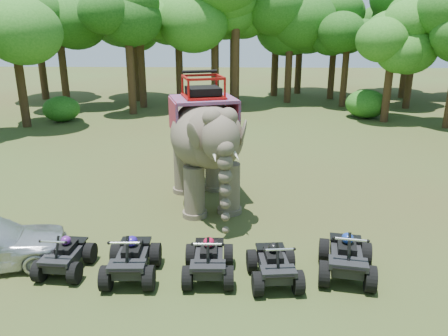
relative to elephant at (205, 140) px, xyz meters
The scene contains 27 objects.
ground 3.89m from the elephant, 76.36° to the right, with size 110.00×110.00×0.00m, color #47381E.
elephant is the anchor object (origin of this frame).
atv_0 6.08m from the elephant, 124.28° to the right, with size 1.13×1.55×1.15m, color black, non-canonical shape.
atv_1 5.50m from the elephant, 106.54° to the right, with size 1.28×1.76×1.31m, color black, non-canonical shape.
atv_2 5.26m from the elephant, 84.77° to the right, with size 1.24×1.70×1.26m, color black, non-canonical shape.
atv_3 5.79m from the elephant, 67.83° to the right, with size 1.21×1.66×1.23m, color black, non-canonical shape.
atv_4 6.41m from the elephant, 50.46° to the right, with size 1.34×1.84×1.36m, color black, non-canonical shape.
tree_0 21.31m from the elephant, 88.01° to the left, with size 5.81×5.81×8.29m, color #195114, non-canonical shape.
tree_1 22.05m from the elephant, 76.32° to the left, with size 6.22×6.22×8.89m, color #195114, non-canonical shape.
tree_2 21.76m from the elephant, 64.65° to the left, with size 4.56×4.56×6.51m, color #195114, non-canonical shape.
tree_3 17.74m from the elephant, 52.38° to the left, with size 4.74×4.74×6.77m, color #195114, non-canonical shape.
tree_28 16.99m from the elephant, 135.73° to the left, with size 5.26×5.26×7.51m, color #195114, non-canonical shape.
tree_29 21.17m from the elephant, 123.66° to the left, with size 5.51×5.51×7.86m, color #195114, non-canonical shape.
tree_30 17.44m from the elephant, 111.57° to the left, with size 5.55×5.55×7.93m, color #195114, non-canonical shape.
tree_31 20.74m from the elephant, 99.80° to the left, with size 6.16×6.16×8.80m, color #195114, non-canonical shape.
tree_32 27.30m from the elephant, 124.56° to the left, with size 7.09×7.09×10.13m, color #195114, non-canonical shape.
tree_33 19.68m from the elephant, 87.29° to the left, with size 7.69×7.69×10.99m, color #195114, non-canonical shape.
tree_34 22.95m from the elephant, 108.25° to the left, with size 5.55×5.55×7.93m, color #195114, non-canonical shape.
tree_36 25.43m from the elephant, 80.03° to the left, with size 7.23×7.23×10.32m, color #195114, non-canonical shape.
tree_37 23.67m from the elephant, 53.59° to the left, with size 5.24×5.24×7.49m, color #195114, non-canonical shape.
tree_38 30.30m from the elephant, 60.50° to the left, with size 5.58×5.58×7.97m, color #195114, non-canonical shape.
tree_39 27.35m from the elephant, 75.84° to the left, with size 6.86×6.86×9.80m, color #195114, non-canonical shape.
tree_40 25.14m from the elephant, 68.73° to the left, with size 5.43×5.43×7.76m, color #195114, non-canonical shape.
tree_41 19.88m from the elephant, 108.17° to the left, with size 5.71×5.71×8.16m, color #195114, non-canonical shape.
tree_42 23.73m from the elephant, 108.65° to the left, with size 6.43×6.43×9.18m, color #195114, non-canonical shape.
tree_43 28.74m from the elephant, 57.29° to the left, with size 6.57×6.57×9.39m, color #195114, non-canonical shape.
tree_44 20.18m from the elephant, 91.92° to the left, with size 7.19×7.19×10.27m, color #195114, non-canonical shape.
Camera 1 is at (0.42, -11.63, 6.14)m, focal length 35.00 mm.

